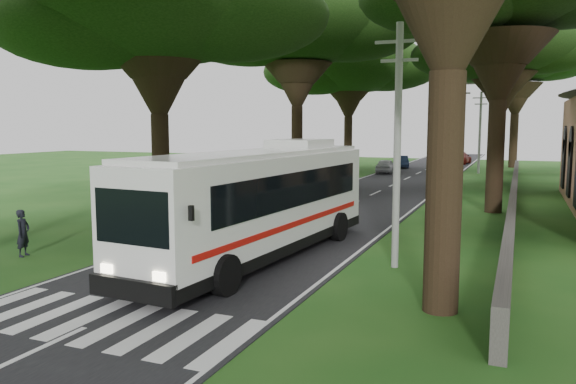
# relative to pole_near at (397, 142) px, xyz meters

# --- Properties ---
(ground) EXTENTS (140.00, 140.00, 0.00)m
(ground) POSITION_rel_pole_near_xyz_m (-5.50, -6.00, -4.18)
(ground) COLOR #1A4814
(ground) RESTS_ON ground
(road) EXTENTS (8.00, 120.00, 0.04)m
(road) POSITION_rel_pole_near_xyz_m (-5.50, 19.00, -4.17)
(road) COLOR black
(road) RESTS_ON ground
(crosswalk) EXTENTS (8.00, 3.00, 0.01)m
(crosswalk) POSITION_rel_pole_near_xyz_m (-5.50, -8.00, -4.18)
(crosswalk) COLOR silver
(crosswalk) RESTS_ON ground
(property_wall) EXTENTS (0.35, 50.00, 1.20)m
(property_wall) POSITION_rel_pole_near_xyz_m (3.50, 18.00, -3.58)
(property_wall) COLOR #383533
(property_wall) RESTS_ON ground
(pole_near) EXTENTS (1.60, 0.24, 8.00)m
(pole_near) POSITION_rel_pole_near_xyz_m (0.00, 0.00, 0.00)
(pole_near) COLOR gray
(pole_near) RESTS_ON ground
(pole_mid) EXTENTS (1.60, 0.24, 8.00)m
(pole_mid) POSITION_rel_pole_near_xyz_m (0.00, 20.00, 0.00)
(pole_mid) COLOR gray
(pole_mid) RESTS_ON ground
(pole_far) EXTENTS (1.60, 0.24, 8.00)m
(pole_far) POSITION_rel_pole_near_xyz_m (0.00, 40.00, 0.00)
(pole_far) COLOR gray
(pole_far) RESTS_ON ground
(tree_l_mida) EXTENTS (14.03, 14.03, 13.71)m
(tree_l_mida) POSITION_rel_pole_near_xyz_m (-13.50, 6.00, 6.44)
(tree_l_mida) COLOR black
(tree_l_mida) RESTS_ON ground
(tree_l_midb) EXTENTS (15.89, 15.89, 16.23)m
(tree_l_midb) POSITION_rel_pole_near_xyz_m (-13.00, 24.00, 8.58)
(tree_l_midb) COLOR black
(tree_l_midb) RESTS_ON ground
(tree_l_far) EXTENTS (16.09, 16.09, 14.99)m
(tree_l_far) POSITION_rel_pole_near_xyz_m (-14.00, 42.00, 7.32)
(tree_l_far) COLOR black
(tree_l_far) RESTS_ON ground
(tree_r_midb) EXTENTS (13.01, 13.01, 14.34)m
(tree_r_midb) POSITION_rel_pole_near_xyz_m (2.00, 32.00, 7.22)
(tree_r_midb) COLOR black
(tree_r_midb) RESTS_ON ground
(tree_r_far) EXTENTS (13.37, 13.37, 15.16)m
(tree_r_far) POSITION_rel_pole_near_xyz_m (3.00, 50.00, 7.97)
(tree_r_far) COLOR black
(tree_r_far) RESTS_ON ground
(coach_bus) EXTENTS (3.83, 13.19, 3.84)m
(coach_bus) POSITION_rel_pole_near_xyz_m (-4.70, -0.52, -2.11)
(coach_bus) COLOR white
(coach_bus) RESTS_ON ground
(distant_car_a) EXTENTS (1.89, 4.19, 1.40)m
(distant_car_a) POSITION_rel_pole_near_xyz_m (-8.50, 36.67, -3.45)
(distant_car_a) COLOR #B7B7BC
(distant_car_a) RESTS_ON road
(distant_car_b) EXTENTS (2.37, 4.21, 1.31)m
(distant_car_b) POSITION_rel_pole_near_xyz_m (-8.50, 44.55, -3.49)
(distant_car_b) COLOR #21304E
(distant_car_b) RESTS_ON road
(distant_car_c) EXTENTS (2.62, 5.33, 1.49)m
(distant_car_c) POSITION_rel_pole_near_xyz_m (-3.08, 53.51, -3.40)
(distant_car_c) COLOR maroon
(distant_car_c) RESTS_ON road
(pedestrian) EXTENTS (0.55, 0.71, 1.71)m
(pedestrian) POSITION_rel_pole_near_xyz_m (-12.79, -3.55, -3.32)
(pedestrian) COLOR black
(pedestrian) RESTS_ON ground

